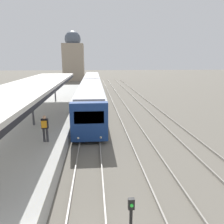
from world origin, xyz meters
name	(u,v)px	position (x,y,z in m)	size (l,w,h in m)	color
platform_canopy	(31,86)	(-4.26, 12.43, 3.97)	(4.00, 24.89, 3.15)	beige
person_on_platform	(45,126)	(-2.64, 8.76, 1.93)	(0.40, 0.40, 1.66)	#2D2D33
train_near	(92,88)	(0.00, 27.75, 1.74)	(2.64, 34.92, 3.13)	navy
signal_post_near	(131,217)	(1.45, 1.64, 1.08)	(0.20, 0.22, 1.74)	black
distant_domed_building	(73,58)	(-5.28, 59.68, 6.32)	(5.70, 5.70, 13.48)	gray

